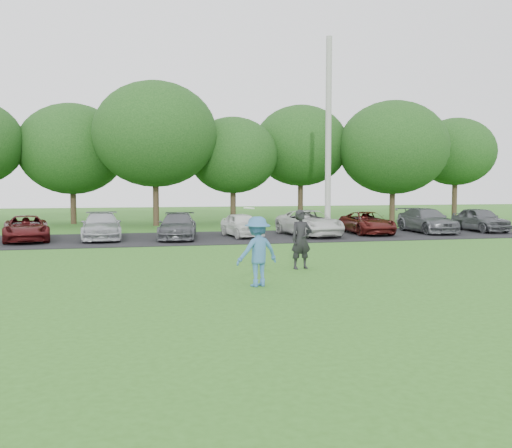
{
  "coord_description": "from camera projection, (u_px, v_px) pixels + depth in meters",
  "views": [
    {
      "loc": [
        -3.88,
        -13.22,
        2.5
      ],
      "look_at": [
        0.0,
        3.5,
        1.3
      ],
      "focal_mm": 40.0,
      "sensor_mm": 36.0,
      "label": 1
    }
  ],
  "objects": [
    {
      "name": "parked_cars",
      "position": [
        227.0,
        224.0,
        26.72
      ],
      "size": [
        30.37,
        4.84,
        1.25
      ],
      "color": "#A6A9AE",
      "rests_on": "parking_lot"
    },
    {
      "name": "camera_bystander",
      "position": [
        301.0,
        239.0,
        16.8
      ],
      "size": [
        0.69,
        0.51,
        1.75
      ],
      "color": "black",
      "rests_on": "ground"
    },
    {
      "name": "ground",
      "position": [
        288.0,
        287.0,
        13.9
      ],
      "size": [
        100.0,
        100.0,
        0.0
      ],
      "primitive_type": "plane",
      "color": "#31631C",
      "rests_on": "ground"
    },
    {
      "name": "parking_lot",
      "position": [
        210.0,
        238.0,
        26.53
      ],
      "size": [
        32.0,
        6.5,
        0.03
      ],
      "primitive_type": "cube",
      "color": "black",
      "rests_on": "ground"
    },
    {
      "name": "utility_pole",
      "position": [
        328.0,
        137.0,
        27.02
      ],
      "size": [
        0.28,
        0.28,
        9.43
      ],
      "primitive_type": "cylinder",
      "color": "#A2A29D",
      "rests_on": "ground"
    },
    {
      "name": "frisbee_player",
      "position": [
        257.0,
        251.0,
        13.93
      ],
      "size": [
        1.25,
        0.94,
        1.95
      ],
      "color": "teal",
      "rests_on": "ground"
    },
    {
      "name": "tree_row",
      "position": [
        211.0,
        146.0,
        36.01
      ],
      "size": [
        42.39,
        9.85,
        8.64
      ],
      "color": "#38281C",
      "rests_on": "ground"
    }
  ]
}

